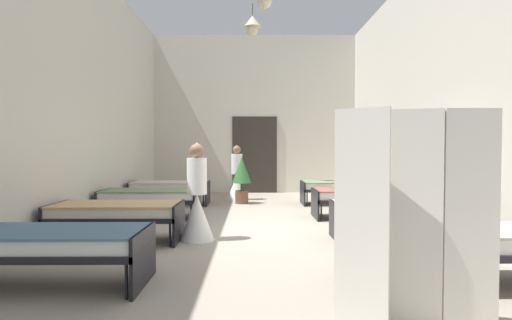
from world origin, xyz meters
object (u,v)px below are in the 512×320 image
(bed_right_row_0, at_px, (466,242))
(bed_left_row_3, at_px, (170,187))
(bed_right_row_3, at_px, (340,187))
(bed_right_row_2, at_px, (361,196))
(bed_left_row_1, at_px, (117,212))
(bed_left_row_0, at_px, (51,243))
(bed_left_row_2, at_px, (150,196))
(bed_right_row_1, at_px, (397,212))
(potted_plant, at_px, (242,175))
(patient_seated_secondary, at_px, (436,201))
(nurse_near_aisle, at_px, (197,205))
(privacy_screen, at_px, (415,220))
(nurse_mid_aisle, at_px, (237,180))
(patient_seated_primary, at_px, (344,175))

(bed_right_row_0, xyz_separation_m, bed_left_row_3, (-4.23, 5.70, 0.00))
(bed_right_row_3, bearing_deg, bed_right_row_2, -90.00)
(bed_left_row_1, distance_m, bed_right_row_2, 4.63)
(bed_left_row_0, xyz_separation_m, bed_left_row_2, (0.00, 3.80, 0.00))
(bed_left_row_1, relative_size, bed_right_row_1, 1.00)
(bed_left_row_1, distance_m, potted_plant, 4.36)
(bed_left_row_2, relative_size, patient_seated_secondary, 2.38)
(bed_left_row_1, distance_m, bed_left_row_3, 3.80)
(bed_right_row_0, distance_m, nurse_near_aisle, 3.62)
(bed_right_row_3, relative_size, potted_plant, 1.60)
(bed_left_row_0, xyz_separation_m, bed_right_row_0, (4.23, 0.00, 0.00))
(bed_right_row_1, relative_size, potted_plant, 1.60)
(patient_seated_secondary, bearing_deg, potted_plant, 109.56)
(bed_right_row_1, bearing_deg, bed_right_row_3, 90.00)
(bed_right_row_2, bearing_deg, bed_left_row_1, -155.79)
(bed_left_row_2, height_order, patient_seated_secondary, patient_seated_secondary)
(bed_right_row_1, relative_size, privacy_screen, 1.12)
(bed_right_row_1, bearing_deg, nurse_mid_aisle, 119.04)
(bed_right_row_2, relative_size, bed_left_row_3, 1.00)
(bed_left_row_1, xyz_separation_m, bed_left_row_2, (0.00, 1.90, 0.00))
(bed_left_row_0, xyz_separation_m, bed_right_row_1, (4.23, 1.90, 0.00))
(bed_right_row_0, bearing_deg, nurse_near_aisle, 147.06)
(bed_left_row_2, distance_m, bed_right_row_3, 4.63)
(nurse_near_aisle, height_order, potted_plant, nurse_near_aisle)
(bed_right_row_0, distance_m, bed_right_row_2, 3.80)
(nurse_mid_aisle, relative_size, potted_plant, 1.25)
(bed_right_row_2, distance_m, nurse_near_aisle, 3.55)
(nurse_near_aisle, bearing_deg, bed_right_row_3, -177.95)
(patient_seated_primary, relative_size, patient_seated_secondary, 1.00)
(bed_right_row_3, bearing_deg, bed_left_row_3, 180.00)
(bed_right_row_0, bearing_deg, patient_seated_secondary, -170.83)
(bed_right_row_0, distance_m, patient_seated_primary, 3.83)
(potted_plant, bearing_deg, privacy_screen, -77.61)
(bed_left_row_3, xyz_separation_m, patient_seated_secondary, (3.88, -5.76, 0.43))
(bed_right_row_1, height_order, bed_right_row_3, same)
(bed_right_row_2, relative_size, bed_right_row_3, 1.00)
(potted_plant, relative_size, privacy_screen, 0.70)
(patient_seated_secondary, bearing_deg, bed_right_row_0, 9.17)
(nurse_near_aisle, xyz_separation_m, potted_plant, (0.58, 3.90, 0.20))
(potted_plant, bearing_deg, bed_right_row_0, -67.29)
(patient_seated_primary, distance_m, patient_seated_secondary, 3.84)
(bed_right_row_0, relative_size, patient_seated_primary, 2.38)
(bed_right_row_1, bearing_deg, bed_left_row_3, 138.04)
(patient_seated_primary, bearing_deg, bed_right_row_0, -84.72)
(bed_right_row_3, distance_m, nurse_mid_aisle, 2.76)
(bed_left_row_1, distance_m, patient_seated_secondary, 4.36)
(bed_right_row_1, height_order, patient_seated_secondary, patient_seated_secondary)
(bed_right_row_3, bearing_deg, patient_seated_primary, -100.36)
(nurse_near_aisle, height_order, patient_seated_primary, nurse_near_aisle)
(bed_left_row_2, distance_m, bed_left_row_3, 1.90)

